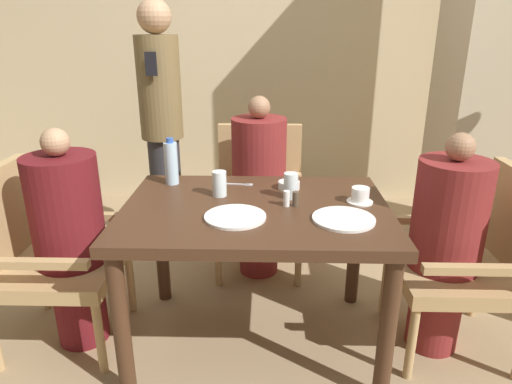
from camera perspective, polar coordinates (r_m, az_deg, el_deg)
ground_plane at (r=2.40m, az=-0.03°, el=-17.94°), size 16.00×16.00×0.00m
wall_back at (r=3.97m, az=0.83°, el=19.03°), size 8.00×0.06×2.80m
pillar_stone at (r=3.41m, az=27.72°, el=15.82°), size 0.57×0.57×2.70m
dining_table at (r=2.07m, az=-0.03°, el=-4.30°), size 1.19×0.85×0.72m
chair_left_side at (r=2.38m, az=-25.15°, el=-6.78°), size 0.54×0.54×0.88m
diner_in_left_chair at (r=2.29m, az=-22.21°, el=-5.41°), size 0.32×0.32×1.07m
chair_far_side at (r=2.90m, az=0.42°, el=-0.05°), size 0.54×0.54×0.88m
diner_in_far_chair at (r=2.73m, az=0.36°, el=0.69°), size 0.32×0.32×1.11m
chair_right_side at (r=2.34m, az=25.63°, el=-7.36°), size 0.54×0.54×0.88m
diner_in_right_chair at (r=2.25m, az=22.55°, el=-6.03°), size 0.32×0.32×1.06m
standing_host at (r=3.12m, az=-11.71°, el=8.67°), size 0.28×0.31×1.63m
plate_main_left at (r=1.91m, az=-2.62°, el=-3.10°), size 0.26×0.26×0.01m
plate_main_right at (r=1.92m, az=10.89°, el=-3.33°), size 0.26×0.26×0.01m
teacup_with_saucer at (r=2.11m, az=12.89°, el=-0.48°), size 0.12×0.12×0.07m
bowl_small at (r=2.24m, az=4.14°, el=0.88°), size 0.11×0.11×0.04m
water_bottle at (r=2.32m, az=-10.55°, el=3.63°), size 0.07×0.07×0.24m
glass_tall_near at (r=2.14m, az=-4.60°, el=1.05°), size 0.07×0.07×0.12m
glass_tall_mid at (r=2.11m, az=4.37°, el=0.81°), size 0.07×0.07×0.12m
salt_shaker at (r=2.02m, az=3.84°, el=-0.83°), size 0.03×0.03×0.07m
pepper_shaker at (r=2.02m, az=4.95°, el=-0.89°), size 0.03×0.03×0.07m
fork_beside_plate at (r=2.30m, az=-2.15°, el=0.98°), size 0.18×0.03×0.00m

